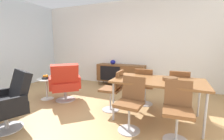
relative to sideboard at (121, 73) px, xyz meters
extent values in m
plane|color=tan|center=(0.05, -2.30, -0.44)|extent=(8.32, 8.32, 0.00)
cube|color=white|center=(0.05, 0.30, 0.96)|extent=(6.80, 0.12, 2.80)
cube|color=brown|center=(0.00, 0.00, 0.00)|extent=(1.60, 0.44, 0.56)
cube|color=black|center=(-0.30, -0.22, 0.00)|extent=(0.70, 0.01, 0.48)
cylinder|color=brown|center=(-0.74, -0.17, -0.36)|extent=(0.03, 0.03, 0.16)
cylinder|color=brown|center=(0.74, -0.17, -0.36)|extent=(0.03, 0.03, 0.16)
cylinder|color=brown|center=(-0.74, 0.17, -0.36)|extent=(0.03, 0.03, 0.16)
cylinder|color=brown|center=(0.74, 0.17, -0.36)|extent=(0.03, 0.03, 0.16)
ellipsoid|color=navy|center=(-0.28, 0.00, 0.35)|extent=(0.18, 0.18, 0.15)
cube|color=brown|center=(1.43, -1.92, 0.28)|extent=(1.60, 0.90, 0.04)
cylinder|color=#B7B7BC|center=(0.71, -2.31, -0.09)|extent=(0.04, 0.04, 0.70)
cylinder|color=#B7B7BC|center=(2.15, -2.31, -0.09)|extent=(0.04, 0.04, 0.70)
cylinder|color=#B7B7BC|center=(0.71, -1.53, -0.09)|extent=(0.04, 0.04, 0.70)
cylinder|color=#B7B7BC|center=(2.15, -1.53, -0.09)|extent=(0.04, 0.04, 0.70)
cylinder|color=brown|center=(1.63, -1.89, 0.33)|extent=(0.26, 0.26, 0.06)
cube|color=brown|center=(1.78, -1.30, 0.01)|extent=(0.41, 0.41, 0.05)
cube|color=brown|center=(1.79, -1.48, 0.23)|extent=(0.38, 0.09, 0.38)
cylinder|color=#B7B7BC|center=(1.78, -1.30, -0.23)|extent=(0.04, 0.04, 0.42)
cylinder|color=#B7B7BC|center=(1.78, -1.30, -0.43)|extent=(0.36, 0.36, 0.01)
cube|color=brown|center=(0.48, -1.92, 0.01)|extent=(0.42, 0.42, 0.05)
cube|color=brown|center=(0.66, -1.91, 0.23)|extent=(0.10, 0.38, 0.38)
cylinder|color=#B7B7BC|center=(0.48, -1.92, -0.23)|extent=(0.04, 0.04, 0.42)
cylinder|color=#B7B7BC|center=(0.48, -1.92, -0.43)|extent=(0.36, 0.36, 0.01)
cube|color=brown|center=(1.78, -2.54, 0.01)|extent=(0.42, 0.42, 0.05)
cube|color=brown|center=(1.77, -2.36, 0.23)|extent=(0.38, 0.11, 0.38)
cylinder|color=#B7B7BC|center=(1.78, -2.54, -0.23)|extent=(0.04, 0.04, 0.42)
cube|color=brown|center=(1.08, -1.30, 0.01)|extent=(0.41, 0.41, 0.05)
cube|color=brown|center=(1.08, -1.48, 0.23)|extent=(0.38, 0.10, 0.38)
cylinder|color=#B7B7BC|center=(1.08, -1.30, -0.23)|extent=(0.04, 0.04, 0.42)
cylinder|color=#B7B7BC|center=(1.08, -1.30, -0.43)|extent=(0.36, 0.36, 0.01)
cube|color=brown|center=(1.08, -2.54, 0.01)|extent=(0.43, 0.43, 0.05)
cube|color=brown|center=(1.10, -2.36, 0.23)|extent=(0.39, 0.12, 0.38)
cylinder|color=#B7B7BC|center=(1.08, -2.54, -0.23)|extent=(0.04, 0.04, 0.42)
cylinder|color=#B7B7BC|center=(1.08, -2.54, -0.43)|extent=(0.36, 0.36, 0.01)
cube|color=red|center=(-0.79, -1.82, -0.06)|extent=(0.82, 0.82, 0.20)
cube|color=red|center=(-0.63, -2.00, 0.25)|extent=(0.62, 0.61, 0.51)
cube|color=red|center=(-0.55, -1.59, 0.02)|extent=(0.39, 0.41, 0.28)
cube|color=red|center=(-1.03, -2.05, 0.02)|extent=(0.39, 0.41, 0.28)
cylinder|color=#B7B7BC|center=(-0.79, -1.82, -0.30)|extent=(0.06, 0.06, 0.28)
cylinder|color=#B7B7BC|center=(-0.79, -1.82, -0.43)|extent=(0.48, 0.48, 0.02)
cube|color=black|center=(-0.77, -3.29, -0.06)|extent=(0.76, 0.74, 0.20)
cube|color=black|center=(-0.68, -3.06, 0.25)|extent=(0.66, 0.47, 0.51)
cube|color=black|center=(-1.08, -3.17, 0.02)|extent=(0.24, 0.49, 0.28)
cube|color=black|center=(-0.46, -3.41, 0.02)|extent=(0.24, 0.49, 0.28)
cylinder|color=#B7B7BC|center=(-0.77, -3.29, -0.30)|extent=(0.06, 0.06, 0.28)
cylinder|color=#B7B7BC|center=(-0.77, -3.29, -0.43)|extent=(0.48, 0.48, 0.02)
cylinder|color=white|center=(-1.29, -1.93, 0.07)|extent=(0.44, 0.44, 0.02)
cylinder|color=white|center=(-1.29, -1.93, -0.19)|extent=(0.05, 0.05, 0.50)
cone|color=white|center=(-1.29, -1.93, -0.43)|extent=(0.32, 0.32, 0.02)
cylinder|color=#262628|center=(-1.29, -1.93, 0.11)|extent=(0.20, 0.20, 0.05)
sphere|color=orange|center=(-1.25, -1.94, 0.15)|extent=(0.07, 0.07, 0.07)
sphere|color=orange|center=(-1.30, -1.90, 0.15)|extent=(0.07, 0.07, 0.07)
sphere|color=orange|center=(-1.31, -1.97, 0.15)|extent=(0.07, 0.07, 0.07)
camera|label=1|loc=(1.75, -4.75, 0.92)|focal=24.69mm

